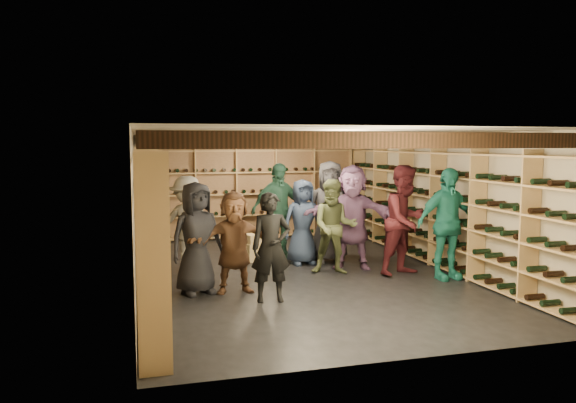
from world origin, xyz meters
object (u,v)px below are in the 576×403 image
(crate_loose, at_px, (309,245))
(crate_stack_left, at_px, (256,247))
(person_10, at_px, (278,211))
(person_11, at_px, (352,217))
(crate_stack_right, at_px, (306,248))
(person_8, at_px, (406,220))
(person_1, at_px, (271,247))
(person_4, at_px, (447,224))
(person_9, at_px, (187,224))
(person_0, at_px, (197,238))
(person_2, at_px, (334,227))
(person_12, at_px, (330,212))
(person_7, at_px, (336,211))
(person_6, at_px, (303,222))
(person_5, at_px, (234,242))

(crate_loose, bearing_deg, crate_stack_left, -149.55)
(person_10, xyz_separation_m, person_11, (1.07, -1.15, -0.00))
(crate_stack_right, bearing_deg, person_8, -57.20)
(crate_stack_right, relative_size, person_8, 0.30)
(person_1, height_order, person_11, person_11)
(crate_stack_right, bearing_deg, crate_stack_left, 180.00)
(person_4, bearing_deg, person_9, 154.01)
(person_0, bearing_deg, crate_stack_right, 23.58)
(crate_stack_left, bearing_deg, person_10, -0.00)
(person_2, height_order, person_12, person_12)
(person_7, distance_m, person_10, 1.16)
(person_6, xyz_separation_m, person_9, (-2.11, -0.07, 0.05))
(crate_stack_left, relative_size, person_7, 0.33)
(person_1, xyz_separation_m, person_2, (1.44, 1.37, 0.04))
(crate_loose, bearing_deg, person_12, -89.61)
(person_1, xyz_separation_m, person_6, (1.14, 2.24, 0.01))
(person_6, distance_m, person_8, 1.92)
(person_0, height_order, person_9, same)
(person_2, relative_size, person_10, 0.87)
(person_4, bearing_deg, crate_stack_right, 122.51)
(crate_loose, distance_m, person_9, 3.10)
(crate_loose, xyz_separation_m, person_1, (-1.67, -3.60, 0.69))
(person_2, bearing_deg, person_7, 87.45)
(person_4, relative_size, person_12, 0.96)
(person_2, height_order, person_6, person_2)
(crate_stack_left, bearing_deg, crate_loose, 30.45)
(person_5, relative_size, person_10, 0.82)
(person_10, bearing_deg, person_6, -72.27)
(person_5, bearing_deg, person_4, 1.71)
(person_5, bearing_deg, person_11, 27.83)
(crate_stack_left, xyz_separation_m, person_4, (2.72, -2.29, 0.66))
(person_6, bearing_deg, person_0, -149.60)
(person_4, height_order, person_7, person_4)
(person_1, xyz_separation_m, person_7, (1.97, 2.77, 0.12))
(person_0, relative_size, person_2, 1.03)
(person_7, distance_m, person_8, 1.89)
(crate_stack_left, xyz_separation_m, person_5, (-0.78, -2.21, 0.51))
(crate_stack_left, height_order, person_6, person_6)
(person_2, bearing_deg, crate_loose, 102.29)
(person_8, bearing_deg, person_7, 88.73)
(person_5, distance_m, person_6, 2.24)
(person_4, distance_m, person_11, 1.66)
(crate_loose, distance_m, person_10, 1.43)
(person_6, relative_size, person_12, 0.83)
(crate_stack_right, distance_m, person_8, 2.33)
(person_6, bearing_deg, person_8, -47.26)
(person_10, bearing_deg, person_11, -58.08)
(crate_loose, distance_m, person_7, 1.20)
(person_2, xyz_separation_m, person_10, (-0.62, 1.47, 0.12))
(crate_stack_left, relative_size, person_12, 0.31)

